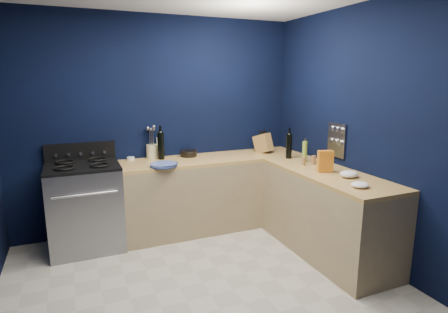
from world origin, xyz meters
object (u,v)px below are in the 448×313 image
knife_block (263,143)px  crouton_bag (325,161)px  utensil_crock (152,151)px  plate_stack (163,165)px  gas_range (86,208)px

knife_block → crouton_bag: size_ratio=1.04×
utensil_crock → knife_block: knife_block is taller
knife_block → crouton_bag: bearing=-108.0°
plate_stack → crouton_bag: bearing=-30.8°
plate_stack → knife_block: bearing=11.3°
gas_range → knife_block: 2.31m
utensil_crock → crouton_bag: (1.52, -1.38, 0.03)m
plate_stack → knife_block: size_ratio=1.25×
crouton_bag → plate_stack: bearing=167.4°
gas_range → plate_stack: size_ratio=3.11×
gas_range → utensil_crock: (0.82, 0.27, 0.52)m
gas_range → crouton_bag: size_ratio=4.05×
plate_stack → utensil_crock: bearing=92.3°
gas_range → plate_stack: bearing=-14.8°
gas_range → crouton_bag: (2.33, -1.11, 0.55)m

